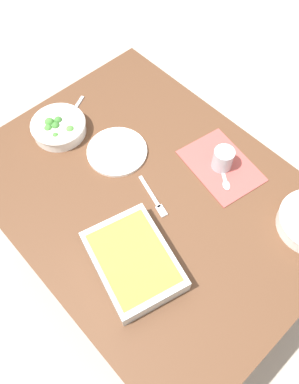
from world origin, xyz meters
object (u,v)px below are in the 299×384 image
Objects in this scene: baking_dish at (133,261)px; drink_cup at (223,160)px; side_plate at (117,151)px; spoon_spare at (224,175)px; fork_on_table at (154,199)px; spoon_by_broccoli at (70,116)px; broccoli_bowl at (59,127)px.

drink_cup reaches higher than baking_dish.
spoon_spare is at bearing -148.23° from side_plate.
side_plate is (0.30, 0.23, -0.03)m from drink_cup.
baking_dish is 1.96× the size of fork_on_table.
spoon_by_broccoli is (0.62, -0.22, -0.03)m from baking_dish.
spoon_spare is 0.26m from fork_on_table.
broccoli_bowl is 0.24m from side_plate.
drink_cup is at bearing -155.27° from spoon_by_broccoli.
baking_dish is at bearing 146.33° from side_plate.
broccoli_bowl reaches higher than spoon_by_broccoli.
baking_dish is at bearing 160.52° from spoon_by_broccoli.
drink_cup reaches higher than broccoli_bowl.
side_plate is at bearing 31.77° from spoon_spare.
drink_cup is at bearing -82.32° from baking_dish.
drink_cup reaches higher than spoon_spare.
fork_on_table is at bearing 68.17° from spoon_spare.
baking_dish is 0.66m from spoon_by_broccoli.
baking_dish is at bearing 93.69° from spoon_spare.
broccoli_bowl is at bearing 115.96° from spoon_by_broccoli.
baking_dish reaches higher than spoon_spare.
broccoli_bowl is 0.59× the size of baking_dish.
side_plate is at bearing -174.82° from spoon_by_broccoli.
side_plate is 0.39m from spoon_spare.
spoon_by_broccoli is (0.55, 0.26, -0.03)m from drink_cup.
fork_on_table is at bearing 178.40° from spoon_by_broccoli.
fork_on_table is (-0.49, 0.01, -0.00)m from spoon_by_broccoli.
drink_cup is 0.51× the size of spoon_by_broccoli.
broccoli_bowl is at bearing 28.63° from spoon_spare.
side_plate is at bearing -33.67° from baking_dish.
spoon_by_broccoli is at bearing -1.60° from fork_on_table.
broccoli_bowl is at bearing 23.48° from side_plate.
side_plate is (-0.22, -0.10, -0.02)m from broccoli_bowl.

